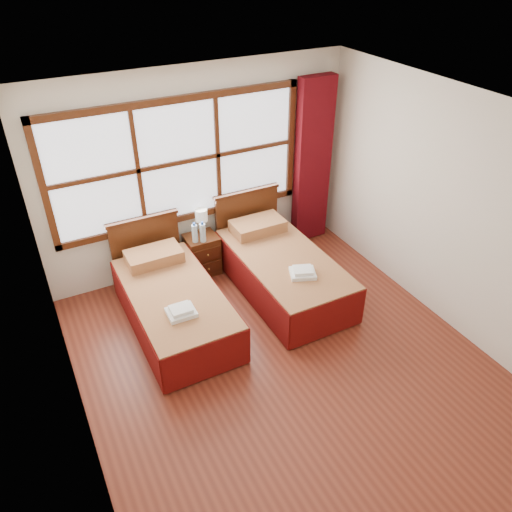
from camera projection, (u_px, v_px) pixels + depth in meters
floor at (287, 366)px, 5.23m from camera, size 4.50×4.50×0.00m
ceiling at (299, 123)px, 3.79m from camera, size 4.50×4.50×0.00m
wall_back at (198, 172)px, 6.17m from camera, size 4.00×0.00×4.00m
wall_left at (63, 333)px, 3.74m from camera, size 0.00×4.50×4.50m
wall_right at (454, 214)px, 5.28m from camera, size 0.00×4.50×4.50m
window at (179, 162)px, 5.94m from camera, size 3.16×0.06×1.56m
curtain at (312, 163)px, 6.76m from camera, size 0.50×0.16×2.30m
bed_left at (173, 303)px, 5.65m from camera, size 0.96×1.98×0.93m
bed_right at (281, 269)px, 6.18m from camera, size 1.00×2.02×0.97m
nightstand at (202, 254)px, 6.51m from camera, size 0.40×0.40×0.54m
towels_left at (181, 311)px, 5.14m from camera, size 0.29×0.26×0.09m
towels_right at (303, 272)px, 5.68m from camera, size 0.36×0.34×0.08m
lamp at (201, 216)px, 6.37m from camera, size 0.16×0.16×0.31m
bottle_near at (195, 233)px, 6.19m from camera, size 0.07×0.07×0.27m
bottle_far at (203, 232)px, 6.20m from camera, size 0.07×0.07×0.28m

